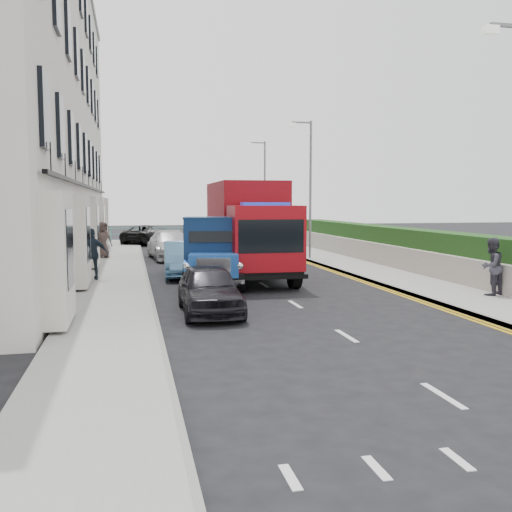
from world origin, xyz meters
name	(u,v)px	position (x,y,z in m)	size (l,w,h in m)	color
ground	(317,318)	(0.00, 0.00, 0.00)	(120.00, 120.00, 0.00)	black
pavement_west	(116,277)	(-5.20, 9.00, 0.06)	(2.40, 38.00, 0.12)	gray
pavement_east	(368,270)	(5.30, 9.00, 0.06)	(2.60, 38.00, 0.12)	gray
promenade	(194,241)	(0.00, 29.00, 0.06)	(30.00, 2.50, 0.12)	gray
sea_plane	(167,225)	(0.00, 60.00, 0.00)	(120.00, 120.00, 0.00)	#4D5D69
terrace_west	(13,104)	(-9.47, 13.00, 7.17)	(6.31, 30.20, 14.25)	silver
garden_east	(409,249)	(7.21, 9.00, 0.90)	(1.45, 28.00, 1.75)	#B2AD9E
seafront_railing	(195,234)	(0.00, 28.20, 0.58)	(13.00, 0.08, 1.11)	#59B2A5
lamp_mid	(308,181)	(4.18, 14.00, 4.00)	(1.23, 0.18, 7.00)	slate
lamp_far	(263,186)	(4.18, 24.00, 4.00)	(1.23, 0.18, 7.00)	slate
bedford_lorry	(215,256)	(-1.84, 5.48, 1.11)	(2.79, 5.33, 2.41)	black
red_lorry	(249,227)	(-0.16, 7.81, 1.98)	(2.52, 7.15, 3.72)	black
parked_car_front	(209,289)	(-2.60, 1.27, 0.65)	(1.54, 3.83, 1.31)	black
parked_car_mid	(183,259)	(-2.60, 9.02, 0.69)	(1.46, 4.19, 1.38)	#558CB7
parked_car_rear	(171,245)	(-2.60, 16.09, 0.73)	(2.04, 5.01, 1.45)	#B7B7BD
seafront_car_left	(147,235)	(-3.50, 27.00, 0.68)	(2.25, 4.87, 1.35)	black
seafront_car_right	(209,235)	(0.69, 25.56, 0.70)	(1.64, 4.09, 1.39)	#AEB0B3
pedestrian_east_far	(491,266)	(6.10, 1.63, 1.00)	(0.85, 0.67, 1.76)	#373440
pedestrian_west_near	(92,254)	(-6.00, 7.83, 1.06)	(1.10, 0.46, 1.88)	#1C2832
pedestrian_west_far	(103,240)	(-6.00, 16.34, 1.04)	(0.90, 0.58, 1.84)	#3F312D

